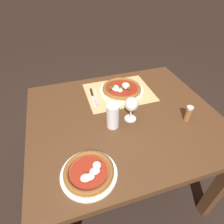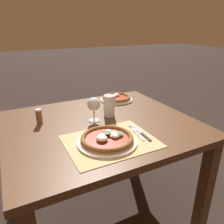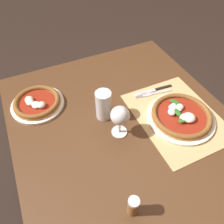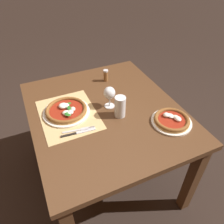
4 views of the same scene
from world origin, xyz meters
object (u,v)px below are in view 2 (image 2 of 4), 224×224
object	(u,v)px
pizza_far	(116,98)
knife	(140,132)
pizza_near	(107,139)
pepper_shaker	(39,117)
wine_glass	(94,105)
pint_glass	(109,106)
fork	(136,132)

from	to	relation	value
pizza_far	knife	world-z (taller)	pizza_far
pizza_near	pepper_shaker	size ratio (longest dim) A/B	3.21
pizza_far	pepper_shaker	size ratio (longest dim) A/B	2.64
pizza_near	pizza_far	xyz separation A→B (m)	(0.36, 0.58, -0.00)
pepper_shaker	wine_glass	bearing A→B (deg)	-18.64
knife	pepper_shaker	world-z (taller)	pepper_shaker
wine_glass	pint_glass	distance (m)	0.13
pizza_near	knife	xyz separation A→B (m)	(0.21, 0.01, -0.02)
knife	pizza_near	bearing A→B (deg)	-176.22
pint_glass	knife	bearing A→B (deg)	-80.99
pint_glass	pepper_shaker	world-z (taller)	pint_glass
wine_glass	fork	size ratio (longest dim) A/B	0.77
fork	knife	bearing A→B (deg)	-26.88
pint_glass	knife	distance (m)	0.31
pepper_shaker	pizza_far	bearing A→B (deg)	16.28
pizza_near	fork	size ratio (longest dim) A/B	1.55
pizza_near	knife	size ratio (longest dim) A/B	1.44
pizza_far	fork	size ratio (longest dim) A/B	1.28
pizza_near	pint_glass	distance (m)	0.36
pizza_near	pizza_far	bearing A→B (deg)	58.00
pizza_far	fork	bearing A→B (deg)	-107.05
wine_glass	pint_glass	size ratio (longest dim) A/B	1.07
pizza_near	knife	world-z (taller)	pizza_near
wine_glass	knife	distance (m)	0.34
pizza_far	knife	bearing A→B (deg)	-104.74
fork	knife	distance (m)	0.02
pizza_near	pizza_far	distance (m)	0.69
pizza_far	pizza_near	bearing A→B (deg)	-122.00
pepper_shaker	pizza_near	bearing A→B (deg)	-56.05
pizza_near	pizza_far	world-z (taller)	pizza_near
knife	wine_glass	bearing A→B (deg)	120.82
wine_glass	fork	distance (m)	0.32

